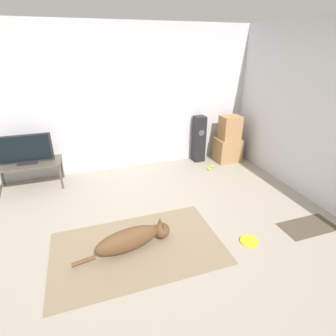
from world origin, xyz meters
The scene contains 14 objects.
ground_plane centered at (0.00, 0.00, 0.00)m, with size 12.00×12.00×0.00m, color #9E9384.
wall_back centered at (0.00, 2.10, 1.27)m, with size 8.00×0.06×2.55m.
wall_right centered at (2.60, 0.00, 1.27)m, with size 0.06×8.00×2.55m.
area_rug centered at (-0.19, -0.27, 0.01)m, with size 1.97×1.19×0.01m.
dog centered at (-0.25, -0.26, 0.14)m, with size 1.16×0.37×0.27m.
frisbee centered at (1.11, -0.60, 0.01)m, with size 0.22×0.22×0.03m.
cardboard_box_lower centered at (2.14, 1.71, 0.24)m, with size 0.49×0.40×0.48m.
cardboard_box_upper centered at (2.14, 1.71, 0.70)m, with size 0.38×0.31×0.46m.
floor_speaker centered at (1.58, 1.91, 0.46)m, with size 0.22×0.22×0.93m.
tv_stand centered at (-1.54, 1.75, 0.39)m, with size 1.01×0.50×0.44m.
tv centered at (-1.54, 1.76, 0.67)m, with size 0.83×0.20×0.47m.
tennis_ball_by_boxes centered at (1.58, 1.40, 0.03)m, with size 0.07×0.07×0.07m.
tennis_ball_near_speaker centered at (1.68, 1.47, 0.03)m, with size 0.07×0.07×0.07m.
door_mat centered at (2.03, -0.59, 0.00)m, with size 0.74×0.38×0.01m.
Camera 1 is at (-0.62, -2.66, 2.16)m, focal length 28.00 mm.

